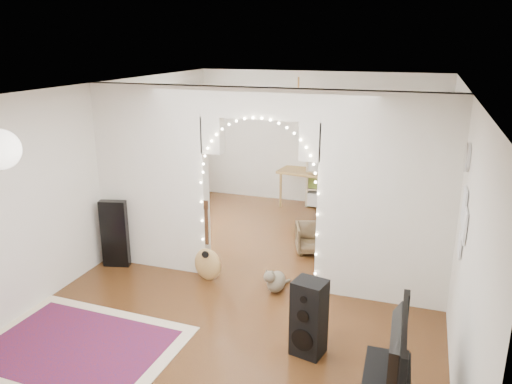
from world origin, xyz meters
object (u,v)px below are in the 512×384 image
(floor_speaker, at_px, (309,318))
(dining_chair_left, at_px, (312,238))
(bookcase, at_px, (345,172))
(dining_chair_right, at_px, (336,204))
(dining_table, at_px, (311,174))
(acoustic_guitar, at_px, (207,251))

(floor_speaker, relative_size, dining_chair_left, 1.69)
(floor_speaker, distance_m, bookcase, 5.02)
(floor_speaker, xyz_separation_m, dining_chair_right, (-0.46, 4.42, -0.16))
(bookcase, xyz_separation_m, dining_table, (-0.69, 0.00, -0.08))
(floor_speaker, height_order, bookcase, bookcase)
(floor_speaker, distance_m, dining_chair_right, 4.45)
(dining_table, bearing_deg, dining_chair_left, -68.88)
(dining_chair_left, bearing_deg, acoustic_guitar, -148.56)
(acoustic_guitar, distance_m, dining_table, 3.81)
(dining_table, distance_m, dining_chair_right, 0.96)
(dining_chair_left, relative_size, dining_chair_right, 0.86)
(bookcase, bearing_deg, dining_chair_right, -77.09)
(dining_table, distance_m, dining_chair_left, 2.41)
(dining_chair_left, height_order, dining_chair_right, dining_chair_right)
(dining_table, height_order, dining_chair_right, dining_table)
(bookcase, bearing_deg, dining_table, -162.53)
(acoustic_guitar, height_order, bookcase, bookcase)
(dining_chair_left, bearing_deg, dining_table, 84.17)
(dining_table, height_order, dining_chair_left, dining_table)
(acoustic_guitar, distance_m, floor_speaker, 2.14)
(dining_table, relative_size, dining_chair_right, 2.20)
(acoustic_guitar, bearing_deg, bookcase, 63.44)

